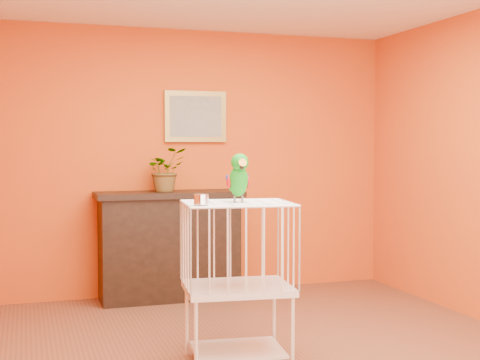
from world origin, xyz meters
name	(u,v)px	position (x,y,z in m)	size (l,w,h in m)	color
ground	(276,360)	(0.00, 0.00, 0.00)	(4.50, 4.50, 0.00)	brown
room_shell	(276,128)	(0.00, 0.00, 1.58)	(4.50, 4.50, 4.50)	#C84412
console_cabinet	(169,245)	(-0.31, 2.01, 0.52)	(1.39, 0.50, 1.03)	black
potted_plant	(165,175)	(-0.35, 2.03, 1.19)	(0.37, 0.42, 0.32)	#26722D
framed_picture	(196,117)	(0.00, 2.22, 1.75)	(0.62, 0.04, 0.50)	#A68E3B
birdcage	(238,280)	(-0.26, 0.04, 0.56)	(0.76, 0.62, 1.08)	white
feed_cup	(201,199)	(-0.55, -0.09, 1.12)	(0.10, 0.10, 0.07)	silver
parrot	(239,177)	(-0.26, 0.04, 1.25)	(0.16, 0.30, 0.33)	#59544C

